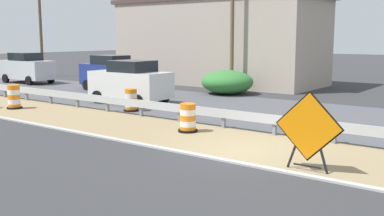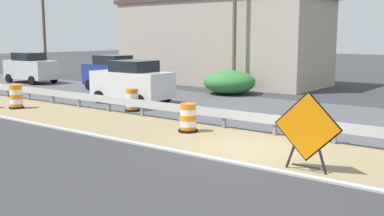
{
  "view_description": "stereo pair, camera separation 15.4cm",
  "coord_description": "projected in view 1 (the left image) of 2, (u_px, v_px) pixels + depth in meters",
  "views": [
    {
      "loc": [
        -11.35,
        -6.5,
        3.32
      ],
      "look_at": [
        0.63,
        2.44,
        0.98
      ],
      "focal_mm": 42.37,
      "sensor_mm": 36.0,
      "label": 1
    },
    {
      "loc": [
        -11.26,
        -6.62,
        3.32
      ],
      "look_at": [
        0.63,
        2.44,
        0.98
      ],
      "focal_mm": 42.37,
      "sensor_mm": 36.0,
      "label": 2
    }
  ],
  "objects": [
    {
      "name": "bush_roadside",
      "position": [
        227.0,
        82.0,
        26.67
      ],
      "size": [
        3.05,
        3.05,
        1.4
      ],
      "primitive_type": "ellipsoid",
      "color": "#337533",
      "rests_on": "ground"
    },
    {
      "name": "utility_pole_near",
      "position": [
        232.0,
        21.0,
        27.47
      ],
      "size": [
        0.24,
        1.8,
        8.26
      ],
      "color": "brown",
      "rests_on": "ground"
    },
    {
      "name": "traffic_barrel_far",
      "position": [
        14.0,
        98.0,
        21.19
      ],
      "size": [
        0.7,
        0.7,
        1.12
      ],
      "color": "orange",
      "rests_on": "ground"
    },
    {
      "name": "traffic_barrel_close",
      "position": [
        131.0,
        101.0,
        20.49
      ],
      "size": [
        0.68,
        0.68,
        1.02
      ],
      "color": "orange",
      "rests_on": "ground"
    },
    {
      "name": "guardrail_median",
      "position": [
        223.0,
        114.0,
        16.62
      ],
      "size": [
        0.18,
        55.94,
        0.71
      ],
      "color": "#ADB2B7",
      "rests_on": "ground"
    },
    {
      "name": "car_trailing_near_lane",
      "position": [
        27.0,
        68.0,
        33.01
      ],
      "size": [
        2.05,
        4.37,
        2.21
      ],
      "rotation": [
        0.0,
        0.0,
        -1.56
      ],
      "color": "silver",
      "rests_on": "ground"
    },
    {
      "name": "utility_pole_mid",
      "position": [
        40.0,
        23.0,
        37.94
      ],
      "size": [
        0.24,
        1.8,
        8.62
      ],
      "color": "brown",
      "rests_on": "ground"
    },
    {
      "name": "car_mid_far_lane",
      "position": [
        112.0,
        73.0,
        28.33
      ],
      "size": [
        2.02,
        4.42,
        2.21
      ],
      "rotation": [
        0.0,
        0.0,
        -1.59
      ],
      "color": "navy",
      "rests_on": "ground"
    },
    {
      "name": "traffic_barrel_nearest",
      "position": [
        188.0,
        119.0,
        15.99
      ],
      "size": [
        0.7,
        0.7,
        1.01
      ],
      "color": "orange",
      "rests_on": "ground"
    },
    {
      "name": "median_dirt_strip",
      "position": [
        258.0,
        146.0,
        13.94
      ],
      "size": [
        3.89,
        120.0,
        0.01
      ],
      "primitive_type": "cube",
      "color": "#8E7A56",
      "rests_on": "ground"
    },
    {
      "name": "ground_plane",
      "position": [
        245.0,
        151.0,
        13.34
      ],
      "size": [
        160.0,
        160.0,
        0.0
      ],
      "primitive_type": "plane",
      "color": "#333335"
    },
    {
      "name": "warning_sign_diamond",
      "position": [
        308.0,
        129.0,
        11.22
      ],
      "size": [
        0.09,
        1.77,
        2.03
      ],
      "rotation": [
        0.0,
        0.0,
        3.16
      ],
      "color": "black",
      "rests_on": "ground"
    },
    {
      "name": "curb_near_edge",
      "position": [
        221.0,
        160.0,
        12.31
      ],
      "size": [
        0.2,
        120.0,
        0.11
      ],
      "primitive_type": "cube",
      "color": "#ADADA8",
      "rests_on": "ground"
    },
    {
      "name": "far_lane_asphalt",
      "position": [
        328.0,
        118.0,
        18.72
      ],
      "size": [
        8.2,
        120.0,
        0.0
      ],
      "primitive_type": "cube",
      "color": "#4C4C51",
      "rests_on": "ground"
    },
    {
      "name": "car_trailing_far_lane",
      "position": [
        131.0,
        82.0,
        22.84
      ],
      "size": [
        2.23,
        4.22,
        2.17
      ],
      "rotation": [
        0.0,
        0.0,
        1.6
      ],
      "color": "silver",
      "rests_on": "ground"
    },
    {
      "name": "roadside_shop_near",
      "position": [
        218.0,
        41.0,
        32.77
      ],
      "size": [
        6.49,
        15.34,
        6.07
      ],
      "color": "#AD9E8E",
      "rests_on": "ground"
    }
  ]
}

